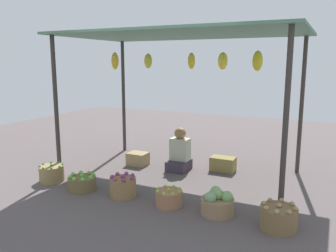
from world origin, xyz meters
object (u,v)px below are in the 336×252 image
basket_cabbages (217,203)px  wooden_crate_stacked_rear (223,164)px  vendor_person (180,154)px  basket_purple_onions (123,187)px  basket_potatoes (279,218)px  wooden_crate_near_vendor (138,159)px  basket_limes (169,198)px  basket_green_chilies (52,173)px  basket_green_apples (82,183)px

basket_cabbages → wooden_crate_stacked_rear: basket_cabbages is taller
vendor_person → basket_purple_onions: (-0.23, -1.52, -0.15)m
basket_potatoes → wooden_crate_near_vendor: basket_potatoes is taller
vendor_person → basket_limes: 1.63m
basket_cabbages → wooden_crate_near_vendor: basket_cabbages is taller
basket_purple_onions → basket_potatoes: 2.20m
basket_limes → basket_cabbages: basket_cabbages is taller
basket_green_chilies → basket_potatoes: basket_potatoes is taller
basket_limes → wooden_crate_near_vendor: basket_limes is taller
basket_purple_onions → wooden_crate_stacked_rear: 2.05m
basket_cabbages → wooden_crate_stacked_rear: (-0.47, 1.77, -0.02)m
basket_purple_onions → basket_limes: basket_purple_onions is taller
vendor_person → wooden_crate_near_vendor: vendor_person is taller
basket_limes → wooden_crate_near_vendor: (-1.36, 1.46, 0.01)m
basket_purple_onions → basket_potatoes: size_ratio=0.89×
basket_limes → basket_cabbages: size_ratio=0.86×
wooden_crate_stacked_rear → basket_cabbages: bearing=-75.2°
basket_limes → basket_potatoes: 1.45m
basket_green_chilies → wooden_crate_near_vendor: bearing=60.3°
basket_limes → basket_potatoes: size_ratio=0.85×
basket_potatoes → vendor_person: bearing=141.4°
basket_purple_onions → basket_cabbages: (1.43, 0.04, -0.00)m
basket_green_chilies → basket_purple_onions: size_ratio=1.04×
basket_limes → basket_purple_onions: bearing=179.3°
basket_purple_onions → wooden_crate_near_vendor: bearing=112.9°
basket_limes → wooden_crate_near_vendor: bearing=133.0°
basket_potatoes → basket_green_apples: bearing=-179.9°
vendor_person → basket_potatoes: size_ratio=1.81×
basket_green_apples → wooden_crate_stacked_rear: size_ratio=0.97×
basket_purple_onions → wooden_crate_stacked_rear: basket_purple_onions is taller
basket_green_apples → wooden_crate_stacked_rear: 2.50m
basket_cabbages → basket_potatoes: (0.77, -0.09, -0.00)m
wooden_crate_near_vendor → basket_green_chilies: bearing=-119.7°
basket_limes → vendor_person: bearing=108.9°
basket_green_apples → wooden_crate_stacked_rear: (1.66, 1.87, 0.02)m
basket_green_chilies → basket_green_apples: (0.71, -0.09, -0.02)m
basket_purple_onions → basket_green_apples: bearing=-175.4°
wooden_crate_near_vendor → basket_purple_onions: bearing=-67.1°
wooden_crate_stacked_rear → basket_limes: bearing=-96.5°
basket_green_apples → basket_potatoes: 2.91m
basket_cabbages → wooden_crate_near_vendor: bearing=145.2°
basket_green_apples → basket_potatoes: (2.91, 0.01, 0.03)m
basket_cabbages → basket_green_chilies: bearing=180.0°
vendor_person → wooden_crate_stacked_rear: 0.80m
vendor_person → basket_green_chilies: 2.22m
vendor_person → basket_green_apples: size_ratio=1.84×
basket_limes → basket_cabbages: (0.68, 0.04, 0.03)m
basket_green_apples → basket_cabbages: size_ratio=0.99×
vendor_person → basket_limes: (0.52, -1.53, -0.19)m
vendor_person → basket_green_apples: (-0.93, -1.58, -0.19)m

